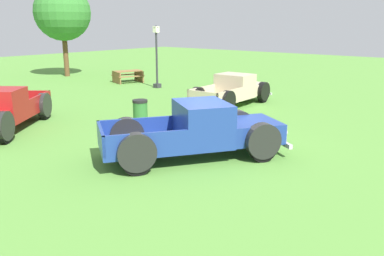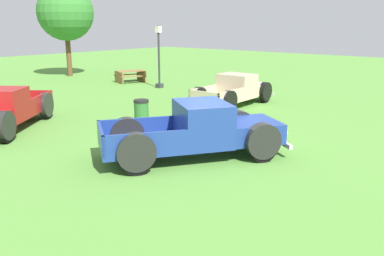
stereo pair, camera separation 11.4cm
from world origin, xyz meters
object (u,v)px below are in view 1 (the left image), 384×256
lamp_post_near (157,55)px  picnic_table (128,75)px  trash_can (140,112)px  pickup_truck_foreground (205,131)px  oak_tree_east (62,13)px  pickup_truck_behind_right (235,90)px

lamp_post_near → picnic_table: lamp_post_near is taller
trash_can → lamp_post_near: bearing=40.4°
trash_can → pickup_truck_foreground: bearing=-109.5°
lamp_post_near → oak_tree_east: (-0.32, 9.03, 2.59)m
trash_can → oak_tree_east: size_ratio=0.14×
picnic_table → trash_can: (-7.32, -9.01, -0.01)m
pickup_truck_foreground → trash_can: bearing=70.5°
lamp_post_near → picnic_table: size_ratio=1.70×
pickup_truck_behind_right → picnic_table: size_ratio=2.26×
picnic_table → trash_can: size_ratio=2.30×
pickup_truck_foreground → lamp_post_near: (8.46, 10.27, 1.17)m
trash_can → oak_tree_east: oak_tree_east is taller
pickup_truck_behind_right → lamp_post_near: 6.83m
pickup_truck_behind_right → trash_can: 5.61m
pickup_truck_behind_right → lamp_post_near: size_ratio=1.33×
trash_can → oak_tree_east: bearing=66.2°
pickup_truck_foreground → trash_can: size_ratio=5.78×
pickup_truck_behind_right → oak_tree_east: bearing=86.3°
pickup_truck_foreground → oak_tree_east: oak_tree_east is taller
picnic_table → oak_tree_east: size_ratio=0.33×
pickup_truck_behind_right → lamp_post_near: bearing=78.5°
trash_can → oak_tree_east: (6.58, 14.91, 4.06)m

